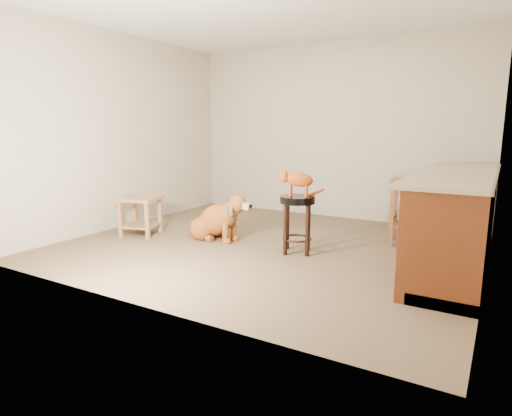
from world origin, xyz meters
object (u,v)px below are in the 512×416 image
Objects in this scene: padded_stool at (297,213)px; wood_stool at (408,211)px; side_table at (140,210)px; tabby_kitten at (297,180)px; golden_retriever at (217,221)px.

padded_stool is 1.39m from wood_stool.
side_table is at bearing -157.44° from wood_stool.
side_table is at bearing 166.69° from tabby_kitten.
tabby_kitten reaches higher than wood_stool.
tabby_kitten reaches higher than golden_retriever.
wood_stool is 0.78× the size of golden_retriever.
wood_stool is (0.98, 0.98, -0.05)m from padded_stool.
wood_stool is 3.30m from side_table.
golden_retriever is (-2.06, -0.97, -0.17)m from wood_stool.
golden_retriever is (-1.08, 0.01, -0.21)m from padded_stool.
padded_stool is 2.09m from side_table.
wood_stool reaches higher than padded_stool.
padded_stool reaches higher than golden_retriever.
wood_stool reaches higher than side_table.
padded_stool is at bearing 3.25° from golden_retriever.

